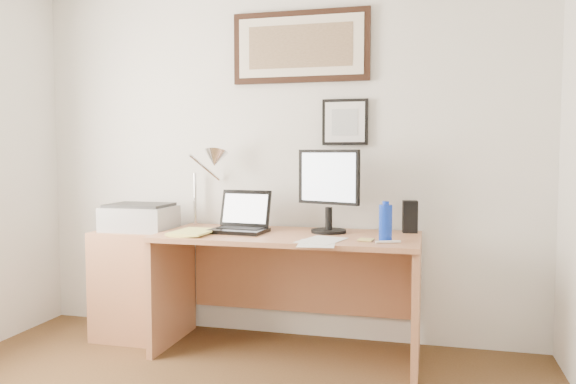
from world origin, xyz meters
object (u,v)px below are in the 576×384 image
(desk, at_px, (291,269))
(printer, at_px, (140,217))
(book, at_px, (177,232))
(laptop, at_px, (241,223))
(lcd_monitor, at_px, (329,187))
(side_cabinet, at_px, (136,284))
(water_bottle, at_px, (386,223))

(desk, xyz_separation_m, printer, (-1.04, -0.02, 0.30))
(book, distance_m, laptop, 0.40)
(book, relative_size, desk, 0.19)
(book, xyz_separation_m, lcd_monitor, (0.90, 0.26, 0.28))
(side_cabinet, relative_size, laptop, 2.02)
(desk, distance_m, lcd_monitor, 0.58)
(water_bottle, bearing_deg, side_cabinet, 173.12)
(lcd_monitor, bearing_deg, laptop, -171.88)
(laptop, bearing_deg, side_cabinet, 179.02)
(side_cabinet, distance_m, lcd_monitor, 1.47)
(side_cabinet, bearing_deg, lcd_monitor, 2.86)
(side_cabinet, xyz_separation_m, lcd_monitor, (1.30, 0.07, 0.68))
(side_cabinet, distance_m, laptop, 0.88)
(book, height_order, printer, printer)
(side_cabinet, distance_m, printer, 0.45)
(book, xyz_separation_m, desk, (0.67, 0.23, -0.25))
(book, relative_size, lcd_monitor, 0.58)
(laptop, distance_m, printer, 0.73)
(desk, xyz_separation_m, laptop, (-0.31, -0.05, 0.29))
(desk, relative_size, lcd_monitor, 3.08)
(side_cabinet, distance_m, book, 0.60)
(printer, bearing_deg, side_cabinet, -156.47)
(water_bottle, xyz_separation_m, lcd_monitor, (-0.37, 0.27, 0.19))
(water_bottle, height_order, lcd_monitor, lcd_monitor)
(desk, height_order, printer, printer)
(book, distance_m, printer, 0.43)
(lcd_monitor, bearing_deg, side_cabinet, -177.14)
(book, bearing_deg, water_bottle, -0.16)
(laptop, height_order, lcd_monitor, lcd_monitor)
(lcd_monitor, bearing_deg, book, -163.71)
(desk, bearing_deg, book, -160.74)
(laptop, bearing_deg, water_bottle, -11.63)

